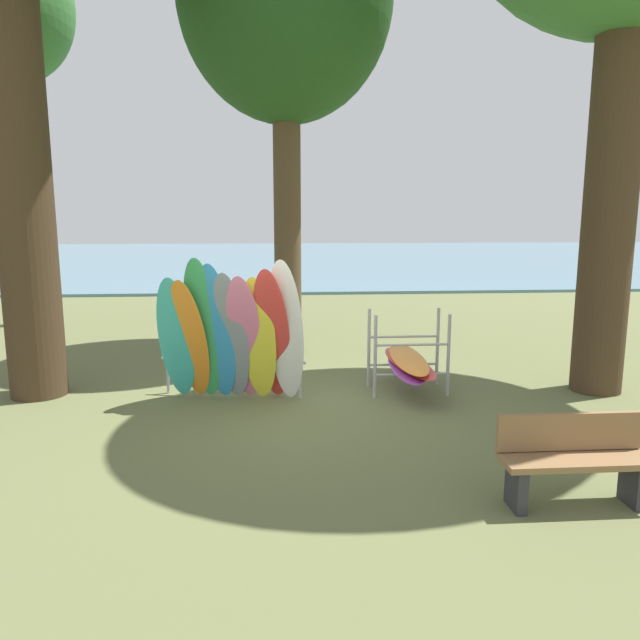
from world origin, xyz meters
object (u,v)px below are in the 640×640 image
at_px(park_bench, 574,458).
at_px(board_storage_rack, 407,362).
at_px(tree_mid_behind, 6,11).
at_px(leaning_board_pile, 231,336).

bearing_deg(park_bench, board_storage_rack, 101.38).
distance_m(tree_mid_behind, leaning_board_pile, 10.69).
bearing_deg(board_storage_rack, leaning_board_pile, -173.17).
distance_m(tree_mid_behind, park_bench, 15.06).
bearing_deg(tree_mid_behind, leaning_board_pile, -50.92).
xyz_separation_m(tree_mid_behind, leaning_board_pile, (5.44, -6.70, -6.31)).
height_order(board_storage_rack, park_bench, board_storage_rack).
bearing_deg(park_bench, leaning_board_pile, 135.03).
xyz_separation_m(board_storage_rack, park_bench, (0.75, -3.71, -0.02)).
relative_size(leaning_board_pile, board_storage_rack, 1.03).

